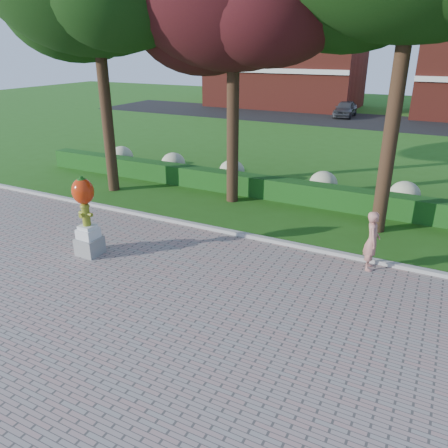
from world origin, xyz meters
name	(u,v)px	position (x,y,z in m)	size (l,w,h in m)	color
ground	(199,281)	(0.00, 0.00, 0.00)	(100.00, 100.00, 0.00)	#255A16
walkway	(88,379)	(0.00, -4.00, 0.02)	(40.00, 14.00, 0.04)	gray
curb	(248,236)	(0.00, 3.00, 0.07)	(40.00, 0.18, 0.15)	#ADADA5
lawn_hedge	(290,191)	(0.00, 7.00, 0.40)	(24.00, 0.70, 0.80)	#154914
hydrangea_row	(313,182)	(0.57, 8.00, 0.55)	(20.10, 1.10, 0.99)	beige
street	(378,122)	(0.00, 28.00, 0.01)	(50.00, 8.00, 0.02)	black
building_left	(285,69)	(-10.00, 34.00, 3.50)	(14.00, 8.00, 7.00)	maroon
hydrant_sculpture	(86,214)	(-3.53, -0.12, 1.26)	(0.67, 0.63, 2.31)	gray
woman	(372,241)	(3.73, 2.60, 0.85)	(0.59, 0.39, 1.62)	tan
parked_car	(345,109)	(-2.96, 29.54, 0.67)	(1.54, 3.82, 1.30)	#3E4145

